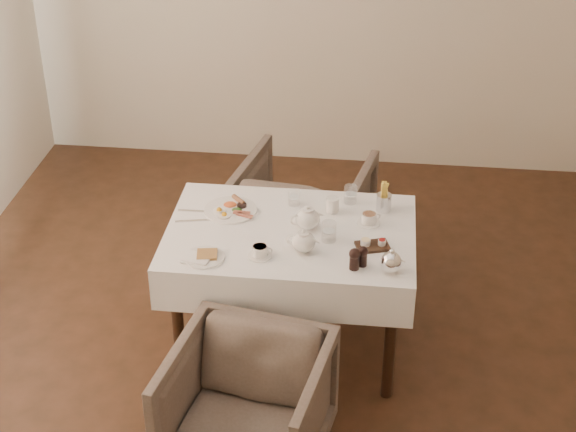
# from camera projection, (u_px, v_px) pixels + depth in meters

# --- Properties ---
(table) EXTENTS (1.28, 0.88, 0.75)m
(table) POSITION_uv_depth(u_px,v_px,m) (290.00, 250.00, 4.59)
(table) COLOR black
(table) RESTS_ON ground
(armchair_near) EXTENTS (0.81, 0.82, 0.65)m
(armchair_near) POSITION_uv_depth(u_px,v_px,m) (247.00, 410.00, 4.03)
(armchair_near) COLOR brown
(armchair_near) RESTS_ON ground
(armchair_far) EXTENTS (0.90, 0.92, 0.71)m
(armchair_far) POSITION_uv_depth(u_px,v_px,m) (303.00, 215.00, 5.44)
(armchair_far) COLOR brown
(armchair_far) RESTS_ON ground
(breakfast_plate) EXTENTS (0.28, 0.28, 0.04)m
(breakfast_plate) POSITION_uv_depth(u_px,v_px,m) (231.00, 209.00, 4.70)
(breakfast_plate) COLOR white
(breakfast_plate) RESTS_ON table
(side_plate) EXTENTS (0.21, 0.20, 0.02)m
(side_plate) POSITION_uv_depth(u_px,v_px,m) (203.00, 257.00, 4.31)
(side_plate) COLOR white
(side_plate) RESTS_ON table
(teapot_centre) EXTENTS (0.21, 0.19, 0.14)m
(teapot_centre) POSITION_uv_depth(u_px,v_px,m) (308.00, 217.00, 4.51)
(teapot_centre) COLOR white
(teapot_centre) RESTS_ON table
(teapot_front) EXTENTS (0.17, 0.14, 0.13)m
(teapot_front) POSITION_uv_depth(u_px,v_px,m) (304.00, 240.00, 4.33)
(teapot_front) COLOR white
(teapot_front) RESTS_ON table
(creamer) EXTENTS (0.09, 0.09, 0.08)m
(creamer) POSITION_uv_depth(u_px,v_px,m) (332.00, 205.00, 4.67)
(creamer) COLOR white
(creamer) RESTS_ON table
(teacup_near) EXTENTS (0.12, 0.12, 0.06)m
(teacup_near) POSITION_uv_depth(u_px,v_px,m) (260.00, 252.00, 4.32)
(teacup_near) COLOR white
(teacup_near) RESTS_ON table
(teacup_far) EXTENTS (0.12, 0.12, 0.06)m
(teacup_far) POSITION_uv_depth(u_px,v_px,m) (369.00, 219.00, 4.58)
(teacup_far) COLOR white
(teacup_far) RESTS_ON table
(glass_left) EXTENTS (0.06, 0.06, 0.09)m
(glass_left) POSITION_uv_depth(u_px,v_px,m) (294.00, 197.00, 4.74)
(glass_left) COLOR silver
(glass_left) RESTS_ON table
(glass_mid) EXTENTS (0.08, 0.08, 0.10)m
(glass_mid) POSITION_uv_depth(u_px,v_px,m) (329.00, 232.00, 4.43)
(glass_mid) COLOR silver
(glass_mid) RESTS_ON table
(glass_right) EXTENTS (0.09, 0.09, 0.10)m
(glass_right) POSITION_uv_depth(u_px,v_px,m) (350.00, 194.00, 4.75)
(glass_right) COLOR silver
(glass_right) RESTS_ON table
(condiment_board) EXTENTS (0.19, 0.15, 0.04)m
(condiment_board) POSITION_uv_depth(u_px,v_px,m) (372.00, 245.00, 4.39)
(condiment_board) COLOR black
(condiment_board) RESTS_ON table
(pepper_mill_left) EXTENTS (0.06, 0.06, 0.11)m
(pepper_mill_left) POSITION_uv_depth(u_px,v_px,m) (354.00, 259.00, 4.21)
(pepper_mill_left) COLOR black
(pepper_mill_left) RESTS_ON table
(pepper_mill_right) EXTENTS (0.06, 0.06, 0.11)m
(pepper_mill_right) POSITION_uv_depth(u_px,v_px,m) (363.00, 256.00, 4.24)
(pepper_mill_right) COLOR black
(pepper_mill_right) RESTS_ON table
(silver_pot) EXTENTS (0.13, 0.11, 0.13)m
(silver_pot) POSITION_uv_depth(u_px,v_px,m) (391.00, 260.00, 4.18)
(silver_pot) COLOR white
(silver_pot) RESTS_ON table
(fries_cup) EXTENTS (0.08, 0.08, 0.17)m
(fries_cup) POSITION_uv_depth(u_px,v_px,m) (384.00, 198.00, 4.67)
(fries_cup) COLOR silver
(fries_cup) RESTS_ON table
(cutlery_fork) EXTENTS (0.20, 0.02, 0.00)m
(cutlery_fork) POSITION_uv_depth(u_px,v_px,m) (196.00, 211.00, 4.70)
(cutlery_fork) COLOR silver
(cutlery_fork) RESTS_ON table
(cutlery_knife) EXTENTS (0.20, 0.06, 0.00)m
(cutlery_knife) POSITION_uv_depth(u_px,v_px,m) (194.00, 221.00, 4.61)
(cutlery_knife) COLOR silver
(cutlery_knife) RESTS_ON table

